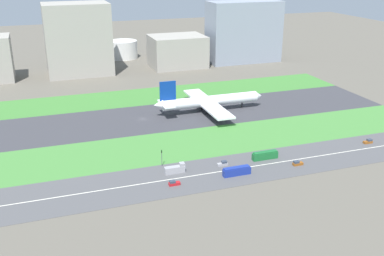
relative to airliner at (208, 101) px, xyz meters
The scene contains 20 objects.
ground_plane 38.45m from the airliner, behind, with size 800.00×800.00×0.00m, color #5B564C.
runway 38.44m from the airliner, behind, with size 280.00×46.00×0.10m, color #38383D.
grass_median_north 56.20m from the airliner, 132.78° to the left, with size 280.00×36.00×0.10m, color #3D7A33.
grass_median_south 56.20m from the airliner, 132.78° to the right, with size 280.00×36.00×0.10m, color #427F38.
highway 82.50m from the airliner, 117.46° to the right, with size 280.00×28.00×0.10m, color #4C4C4F.
highway_centerline 82.50m from the airliner, 117.46° to the right, with size 266.00×0.50×0.01m, color silver.
airliner is the anchor object (origin of this frame).
car_5 89.63m from the airliner, 119.34° to the right, with size 4.40×1.80×2.00m.
car_1 78.89m from the airliner, 82.27° to the right, with size 4.40×1.80×2.00m.
truck_0 79.13m from the airliner, 120.59° to the right, with size 8.40×2.50×4.00m.
bus_1 68.15m from the airliner, 89.56° to the right, with size 11.60×2.50×3.50m.
bus_0 80.05m from the airliner, 102.61° to the right, with size 11.60×2.50×3.50m.
car_0 87.56m from the airliner, 51.08° to the right, with size 4.40×1.80×2.00m.
car_2 70.87m from the airliner, 105.81° to the right, with size 4.40×1.80×2.00m.
traffic_light 74.20m from the airliner, 126.00° to the right, with size 0.36×0.50×7.20m.
hangar_building 129.51m from the airliner, 117.07° to the left, with size 46.40×31.33×51.68m, color #9E998E.
office_tower 115.52m from the airliner, 81.19° to the left, with size 42.27×32.96×24.39m, color #9E998E.
cargo_warehouse 137.67m from the airliner, 56.67° to the left, with size 59.28×25.40×49.08m, color gray.
fuel_tank_west 159.93m from the airliner, 96.18° to the left, with size 24.18×24.18×15.05m, color silver.
fuel_tank_centre 159.68m from the airliner, 84.72° to the left, with size 16.98×16.98×13.21m, color silver.
Camera 1 is at (-49.89, -226.33, 82.44)m, focal length 42.26 mm.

